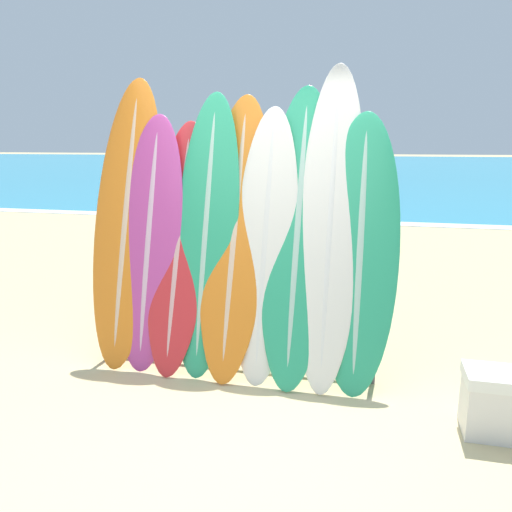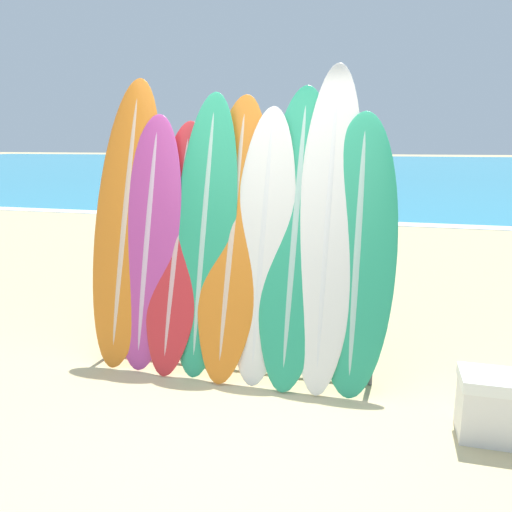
{
  "view_description": "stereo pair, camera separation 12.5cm",
  "coord_description": "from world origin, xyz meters",
  "px_view_note": "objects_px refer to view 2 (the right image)",
  "views": [
    {
      "loc": [
        0.93,
        -2.98,
        1.88
      ],
      "look_at": [
        -0.15,
        1.59,
        0.81
      ],
      "focal_mm": 35.0,
      "sensor_mm": 36.0,
      "label": 1
    },
    {
      "loc": [
        1.05,
        -2.95,
        1.88
      ],
      "look_at": [
        -0.15,
        1.59,
        0.81
      ],
      "focal_mm": 35.0,
      "sensor_mm": 36.0,
      "label": 2
    }
  ],
  "objects_px": {
    "surfboard_slot_0": "(126,220)",
    "surfboard_slot_5": "(263,243)",
    "surfboard_slot_7": "(328,222)",
    "surfboard_slot_8": "(357,251)",
    "cooler_box": "(505,408)",
    "surfboard_slot_3": "(204,232)",
    "surfboard_slot_4": "(233,234)",
    "person_near_water": "(199,193)",
    "surfboard_rack": "(232,320)",
    "surfboard_slot_2": "(177,245)",
    "surfboard_slot_1": "(149,240)",
    "person_mid_beach": "(311,192)",
    "surfboard_slot_6": "(295,232)",
    "person_far_left": "(304,202)"
  },
  "relations": [
    {
      "from": "surfboard_slot_3",
      "to": "person_mid_beach",
      "type": "relative_size",
      "value": 1.47
    },
    {
      "from": "surfboard_slot_2",
      "to": "surfboard_slot_3",
      "type": "bearing_deg",
      "value": 5.49
    },
    {
      "from": "person_mid_beach",
      "to": "surfboard_slot_0",
      "type": "bearing_deg",
      "value": -140.0
    },
    {
      "from": "person_mid_beach",
      "to": "cooler_box",
      "type": "bearing_deg",
      "value": -116.74
    },
    {
      "from": "surfboard_slot_5",
      "to": "surfboard_slot_8",
      "type": "bearing_deg",
      "value": -0.63
    },
    {
      "from": "person_near_water",
      "to": "cooler_box",
      "type": "bearing_deg",
      "value": -143.79
    },
    {
      "from": "surfboard_slot_5",
      "to": "surfboard_slot_7",
      "type": "distance_m",
      "value": 0.54
    },
    {
      "from": "surfboard_slot_0",
      "to": "surfboard_slot_5",
      "type": "distance_m",
      "value": 1.24
    },
    {
      "from": "cooler_box",
      "to": "surfboard_slot_7",
      "type": "bearing_deg",
      "value": 151.35
    },
    {
      "from": "surfboard_rack",
      "to": "surfboard_slot_8",
      "type": "bearing_deg",
      "value": 4.13
    },
    {
      "from": "surfboard_slot_1",
      "to": "person_mid_beach",
      "type": "bearing_deg",
      "value": 86.73
    },
    {
      "from": "surfboard_slot_7",
      "to": "surfboard_slot_0",
      "type": "bearing_deg",
      "value": -178.83
    },
    {
      "from": "surfboard_slot_8",
      "to": "surfboard_slot_7",
      "type": "bearing_deg",
      "value": 163.33
    },
    {
      "from": "surfboard_slot_2",
      "to": "surfboard_slot_8",
      "type": "distance_m",
      "value": 1.49
    },
    {
      "from": "person_near_water",
      "to": "person_far_left",
      "type": "distance_m",
      "value": 2.06
    },
    {
      "from": "surfboard_slot_0",
      "to": "person_near_water",
      "type": "bearing_deg",
      "value": 104.03
    },
    {
      "from": "cooler_box",
      "to": "surfboard_slot_8",
      "type": "bearing_deg",
      "value": 148.81
    },
    {
      "from": "surfboard_slot_0",
      "to": "cooler_box",
      "type": "height_order",
      "value": "surfboard_slot_0"
    },
    {
      "from": "surfboard_slot_3",
      "to": "surfboard_slot_4",
      "type": "height_order",
      "value": "surfboard_slot_3"
    },
    {
      "from": "person_near_water",
      "to": "person_mid_beach",
      "type": "distance_m",
      "value": 2.58
    },
    {
      "from": "surfboard_slot_3",
      "to": "surfboard_slot_6",
      "type": "distance_m",
      "value": 0.76
    },
    {
      "from": "surfboard_slot_8",
      "to": "person_mid_beach",
      "type": "distance_m",
      "value": 6.84
    },
    {
      "from": "surfboard_slot_6",
      "to": "person_mid_beach",
      "type": "bearing_deg",
      "value": 97.45
    },
    {
      "from": "surfboard_slot_7",
      "to": "surfboard_slot_8",
      "type": "height_order",
      "value": "surfboard_slot_7"
    },
    {
      "from": "surfboard_slot_2",
      "to": "person_far_left",
      "type": "bearing_deg",
      "value": 85.87
    },
    {
      "from": "surfboard_slot_8",
      "to": "person_mid_beach",
      "type": "relative_size",
      "value": 1.36
    },
    {
      "from": "surfboard_slot_5",
      "to": "person_far_left",
      "type": "distance_m",
      "value": 4.55
    },
    {
      "from": "surfboard_rack",
      "to": "cooler_box",
      "type": "xyz_separation_m",
      "value": [
        2.01,
        -0.54,
        -0.21
      ]
    },
    {
      "from": "surfboard_slot_4",
      "to": "surfboard_slot_7",
      "type": "xyz_separation_m",
      "value": [
        0.77,
        0.03,
        0.12
      ]
    },
    {
      "from": "surfboard_slot_1",
      "to": "surfboard_slot_3",
      "type": "height_order",
      "value": "surfboard_slot_3"
    },
    {
      "from": "surfboard_rack",
      "to": "surfboard_slot_7",
      "type": "bearing_deg",
      "value": 10.77
    },
    {
      "from": "surfboard_rack",
      "to": "person_near_water",
      "type": "bearing_deg",
      "value": 113.86
    },
    {
      "from": "person_mid_beach",
      "to": "person_near_water",
      "type": "bearing_deg",
      "value": -179.97
    },
    {
      "from": "surfboard_slot_3",
      "to": "surfboard_rack",
      "type": "bearing_deg",
      "value": -19.05
    },
    {
      "from": "surfboard_slot_3",
      "to": "surfboard_slot_2",
      "type": "bearing_deg",
      "value": -174.51
    },
    {
      "from": "surfboard_slot_0",
      "to": "cooler_box",
      "type": "bearing_deg",
      "value": -12.21
    },
    {
      "from": "surfboard_slot_7",
      "to": "person_near_water",
      "type": "bearing_deg",
      "value": 121.5
    },
    {
      "from": "cooler_box",
      "to": "surfboard_rack",
      "type": "bearing_deg",
      "value": 164.99
    },
    {
      "from": "surfboard_slot_7",
      "to": "surfboard_rack",
      "type": "bearing_deg",
      "value": -169.23
    },
    {
      "from": "surfboard_rack",
      "to": "surfboard_slot_2",
      "type": "relative_size",
      "value": 1.12
    },
    {
      "from": "surfboard_slot_5",
      "to": "surfboard_slot_0",
      "type": "bearing_deg",
      "value": 178.68
    },
    {
      "from": "surfboard_slot_0",
      "to": "surfboard_slot_7",
      "type": "bearing_deg",
      "value": 1.17
    },
    {
      "from": "surfboard_slot_4",
      "to": "person_mid_beach",
      "type": "distance_m",
      "value": 6.68
    },
    {
      "from": "surfboard_slot_2",
      "to": "surfboard_slot_3",
      "type": "relative_size",
      "value": 0.9
    },
    {
      "from": "person_mid_beach",
      "to": "surfboard_slot_4",
      "type": "bearing_deg",
      "value": -131.69
    },
    {
      "from": "surfboard_slot_8",
      "to": "cooler_box",
      "type": "bearing_deg",
      "value": -31.19
    },
    {
      "from": "surfboard_slot_7",
      "to": "surfboard_slot_8",
      "type": "relative_size",
      "value": 1.19
    },
    {
      "from": "surfboard_rack",
      "to": "surfboard_slot_6",
      "type": "relative_size",
      "value": 0.99
    },
    {
      "from": "surfboard_slot_2",
      "to": "surfboard_slot_8",
      "type": "bearing_deg",
      "value": 0.26
    },
    {
      "from": "surfboard_slot_2",
      "to": "person_near_water",
      "type": "height_order",
      "value": "surfboard_slot_2"
    }
  ]
}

